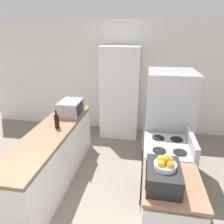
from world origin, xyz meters
name	(u,v)px	position (x,y,z in m)	size (l,w,h in m)	color
wall_back	(123,78)	(0.00, 3.45, 1.30)	(7.00, 0.06, 2.60)	silver
counter_left	(53,157)	(-0.87, 1.30, 0.44)	(0.60, 2.40, 0.91)	silver
counter_right	(168,216)	(0.87, 0.45, 0.44)	(0.60, 0.71, 0.91)	silver
pantry_cabinet	(120,93)	(-0.03, 3.11, 1.03)	(0.85, 0.60, 2.06)	white
stove	(165,172)	(0.89, 1.18, 0.46)	(0.66, 0.70, 1.07)	#9E9EA3
refrigerator	(167,123)	(0.94, 1.96, 0.88)	(0.77, 0.79, 1.76)	#A3A3A8
microwave	(71,108)	(-0.78, 2.00, 1.04)	(0.38, 0.50, 0.26)	#939399
wine_bottle	(57,121)	(-0.80, 1.41, 1.02)	(0.07, 0.07, 0.30)	black
toaster_oven	(163,176)	(0.76, 0.39, 1.01)	(0.33, 0.43, 0.20)	black
fruit_bowl	(165,163)	(0.77, 0.39, 1.16)	(0.21, 0.21, 0.14)	silver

